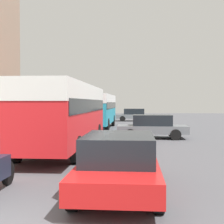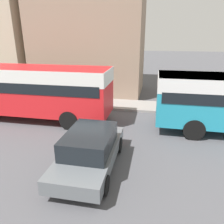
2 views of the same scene
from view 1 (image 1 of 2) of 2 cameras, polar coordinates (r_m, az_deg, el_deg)
The scene contains 6 objects.
bus_lead at distance 14.39m, azimuth -8.60°, elevation 0.74°, with size 2.50×9.84×2.99m.
bus_following at distance 26.24m, azimuth -2.76°, elevation 1.01°, with size 2.55×9.29×2.84m.
car_crossing at distance 36.88m, azimuth 4.07°, elevation -0.48°, with size 4.29×1.82×1.46m.
car_far_curb at distance 19.18m, azimuth 7.36°, elevation -2.57°, with size 4.23×1.87×1.44m.
car_distant at distance 7.66m, azimuth 1.30°, elevation -9.13°, with size 1.94×4.36×1.42m.
pedestrian_near_curb at distance 31.64m, azimuth -7.62°, elevation -0.31°, with size 0.42×0.42×1.80m.
Camera 1 is at (1.49, -4.81, 2.19)m, focal length 50.00 mm.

